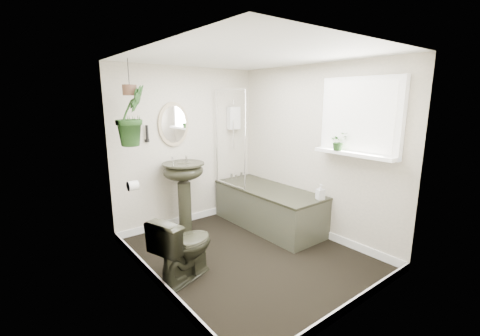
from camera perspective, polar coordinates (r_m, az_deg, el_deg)
floor at (r=4.06m, az=1.35°, el=-15.15°), size 2.30×2.80×0.02m
ceiling at (r=3.63m, az=1.55°, el=19.41°), size 2.30×2.80×0.02m
wall_back at (r=4.83m, az=-9.27°, el=3.69°), size 2.30×0.02×2.30m
wall_front at (r=2.76m, az=20.40°, el=-3.44°), size 2.30×0.02×2.30m
wall_left at (r=3.08m, az=-15.47°, el=-1.50°), size 0.02×2.80×2.30m
wall_right at (r=4.49m, az=12.98°, el=2.88°), size 0.02×2.80×2.30m
skirting at (r=4.03m, az=1.36°, el=-14.40°), size 2.30×2.80×0.10m
bathtub at (r=4.77m, az=5.03°, el=-6.96°), size 0.72×1.72×0.58m
bath_screen at (r=4.71m, az=-1.80°, el=5.22°), size 0.04×0.72×1.40m
shower_box at (r=5.16m, az=-1.15°, el=8.86°), size 0.20×0.10×0.35m
oval_mirror at (r=4.64m, az=-11.70°, el=7.61°), size 0.46×0.03×0.62m
wall_sconce at (r=4.48m, az=-16.19°, el=5.93°), size 0.04×0.04×0.22m
toilet_roll_holder at (r=3.80m, az=-18.52°, el=-3.00°), size 0.11×0.11×0.11m
window_recess at (r=3.97m, az=20.60°, el=8.49°), size 0.08×1.00×0.90m
window_sill at (r=3.96m, az=19.61°, el=2.42°), size 0.18×1.00×0.04m
window_blinds at (r=3.93m, az=20.25°, el=8.48°), size 0.01×0.86×0.76m
toilet at (r=3.48m, az=-9.88°, el=-13.58°), size 0.79×0.60×0.71m
pedestal_sink at (r=4.63m, az=-9.84°, el=-5.03°), size 0.63×0.56×0.99m
sill_plant at (r=4.00m, az=17.09°, el=4.56°), size 0.24×0.22×0.22m
hanging_plant at (r=3.96m, az=-18.74°, el=8.79°), size 0.47×0.43×0.70m
soap_bottle at (r=4.27m, az=14.10°, el=-4.13°), size 0.11×0.11×0.20m
hanging_pot at (r=3.96m, az=-19.03°, el=12.97°), size 0.16×0.16×0.12m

